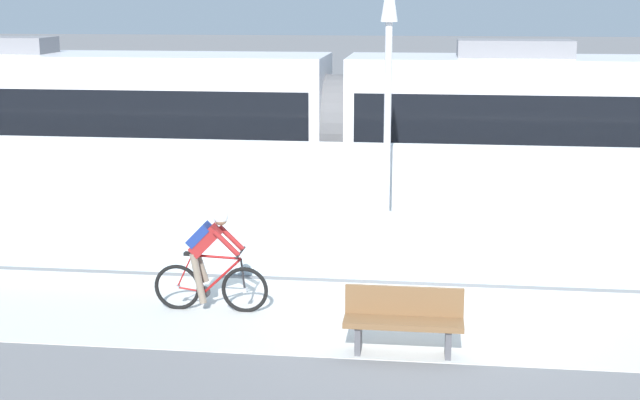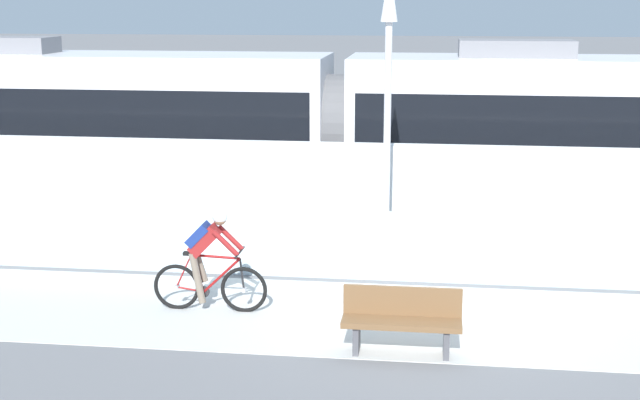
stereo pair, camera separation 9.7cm
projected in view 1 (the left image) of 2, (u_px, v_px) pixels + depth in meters
The scene contains 10 objects.
ground_plane at pixel (421, 320), 13.27m from camera, with size 200.00×200.00×0.00m, color slate.
bike_path_deck at pixel (421, 319), 13.27m from camera, with size 32.00×3.20×0.01m, color beige.
glass_parapet at pixel (423, 247), 14.93m from camera, with size 32.00×0.05×1.20m, color silver.
concrete_barrier_wall at pixel (425, 199), 16.58m from camera, with size 32.00×0.36×2.04m, color white.
tram_rail_near at pixel (424, 220), 19.21m from camera, with size 32.00×0.08×0.01m, color #595654.
tram_rail_far at pixel (425, 205), 20.59m from camera, with size 32.00×0.08×0.01m, color #595654.
tram at pixel (337, 127), 19.71m from camera, with size 22.56×2.54×3.81m.
cyclist_on_bike at pixel (210, 261), 13.47m from camera, with size 1.77×0.58×1.61m.
lamp_post_antenna at pixel (388, 84), 14.70m from camera, with size 0.28×0.28×5.20m.
bench at pixel (404, 319), 11.95m from camera, with size 1.60×0.45×0.89m.
Camera 1 is at (0.02, -12.63, 4.69)m, focal length 50.08 mm.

